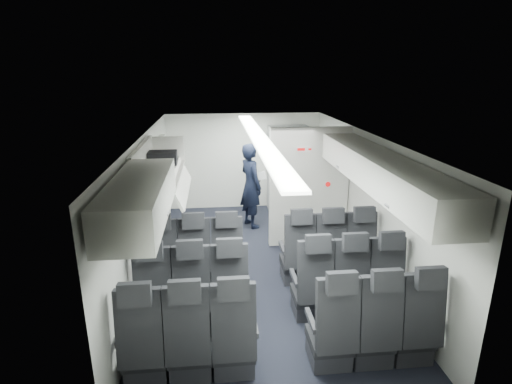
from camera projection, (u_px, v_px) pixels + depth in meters
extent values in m
cube|color=black|center=(259.00, 267.00, 6.50)|extent=(3.40, 6.00, 0.01)
cube|color=silver|center=(259.00, 135.00, 5.86)|extent=(3.40, 6.00, 0.01)
cube|color=silver|center=(244.00, 161.00, 9.03)|extent=(3.40, 0.01, 2.15)
cube|color=silver|center=(299.00, 320.00, 3.33)|extent=(3.40, 0.01, 2.15)
cube|color=silver|center=(147.00, 208.00, 6.00)|extent=(0.01, 6.00, 2.15)
cube|color=silver|center=(365.00, 201.00, 6.35)|extent=(0.01, 6.00, 2.15)
cube|color=white|center=(259.00, 138.00, 5.87)|extent=(0.25, 5.52, 0.03)
cube|color=black|center=(166.00, 269.00, 5.84)|extent=(0.44, 0.46, 0.12)
cube|color=#2D2D33|center=(167.00, 279.00, 5.89)|extent=(0.42, 0.42, 0.22)
cube|color=black|center=(162.00, 248.00, 5.50)|extent=(0.44, 0.20, 0.80)
cube|color=black|center=(159.00, 222.00, 5.34)|extent=(0.30, 0.12, 0.23)
cube|color=#2D2D33|center=(149.00, 254.00, 5.71)|extent=(0.05, 0.40, 0.06)
cube|color=#2D2D33|center=(180.00, 252.00, 5.75)|extent=(0.05, 0.40, 0.06)
cube|color=black|center=(197.00, 268.00, 5.89)|extent=(0.44, 0.46, 0.12)
cube|color=#2D2D33|center=(197.00, 277.00, 5.94)|extent=(0.42, 0.42, 0.22)
cube|color=black|center=(195.00, 246.00, 5.55)|extent=(0.44, 0.20, 0.80)
cube|color=black|center=(193.00, 221.00, 5.38)|extent=(0.30, 0.12, 0.23)
cube|color=#2D2D33|center=(181.00, 252.00, 5.76)|extent=(0.05, 0.40, 0.06)
cube|color=#2D2D33|center=(211.00, 251.00, 5.80)|extent=(0.05, 0.40, 0.06)
cube|color=black|center=(227.00, 266.00, 5.93)|extent=(0.44, 0.46, 0.12)
cube|color=#2D2D33|center=(228.00, 276.00, 5.98)|extent=(0.42, 0.42, 0.22)
cube|color=black|center=(227.00, 245.00, 5.59)|extent=(0.44, 0.20, 0.80)
cube|color=black|center=(227.00, 219.00, 5.43)|extent=(0.30, 0.12, 0.23)
cube|color=#2D2D33|center=(212.00, 251.00, 5.80)|extent=(0.05, 0.40, 0.06)
cube|color=#2D2D33|center=(242.00, 249.00, 5.84)|extent=(0.05, 0.40, 0.06)
cube|color=black|center=(296.00, 263.00, 6.04)|extent=(0.44, 0.46, 0.12)
cube|color=#2D2D33|center=(296.00, 272.00, 6.09)|extent=(0.42, 0.42, 0.22)
cube|color=black|center=(300.00, 242.00, 5.70)|extent=(0.44, 0.20, 0.80)
cube|color=black|center=(302.00, 217.00, 5.53)|extent=(0.30, 0.12, 0.23)
cube|color=#2D2D33|center=(282.00, 247.00, 5.90)|extent=(0.05, 0.40, 0.06)
cube|color=#2D2D33|center=(311.00, 246.00, 5.95)|extent=(0.05, 0.40, 0.06)
cube|color=black|center=(325.00, 261.00, 6.08)|extent=(0.44, 0.46, 0.12)
cube|color=#2D2D33|center=(324.00, 271.00, 6.13)|extent=(0.42, 0.42, 0.22)
cube|color=black|center=(331.00, 240.00, 5.74)|extent=(0.44, 0.20, 0.80)
cube|color=black|center=(333.00, 215.00, 5.58)|extent=(0.30, 0.12, 0.23)
cube|color=#2D2D33|center=(312.00, 246.00, 5.95)|extent=(0.05, 0.40, 0.06)
cube|color=#2D2D33|center=(341.00, 245.00, 5.99)|extent=(0.05, 0.40, 0.06)
cube|color=black|center=(354.00, 260.00, 6.13)|extent=(0.44, 0.46, 0.12)
cube|color=#2D2D33|center=(353.00, 269.00, 6.18)|extent=(0.42, 0.42, 0.22)
cube|color=black|center=(361.00, 239.00, 5.79)|extent=(0.44, 0.20, 0.80)
cube|color=black|center=(364.00, 214.00, 5.62)|extent=(0.30, 0.12, 0.23)
cube|color=#2D2D33|center=(341.00, 245.00, 6.00)|extent=(0.05, 0.40, 0.06)
cube|color=#2D2D33|center=(370.00, 244.00, 6.04)|extent=(0.05, 0.40, 0.06)
cube|color=black|center=(158.00, 304.00, 4.99)|extent=(0.44, 0.46, 0.12)
cube|color=#2D2D33|center=(159.00, 315.00, 5.04)|extent=(0.42, 0.42, 0.22)
cube|color=black|center=(153.00, 281.00, 4.65)|extent=(0.44, 0.20, 0.80)
cube|color=black|center=(149.00, 251.00, 4.48)|extent=(0.30, 0.12, 0.23)
cube|color=#2D2D33|center=(138.00, 286.00, 4.86)|extent=(0.05, 0.40, 0.06)
cube|color=#2D2D33|center=(174.00, 284.00, 4.90)|extent=(0.05, 0.40, 0.06)
cube|color=black|center=(194.00, 302.00, 5.03)|extent=(0.44, 0.46, 0.12)
cube|color=#2D2D33|center=(195.00, 313.00, 5.08)|extent=(0.42, 0.42, 0.22)
cube|color=black|center=(192.00, 279.00, 4.69)|extent=(0.44, 0.20, 0.80)
cube|color=black|center=(190.00, 249.00, 4.53)|extent=(0.30, 0.12, 0.23)
cube|color=#2D2D33|center=(175.00, 284.00, 4.90)|extent=(0.05, 0.40, 0.06)
cube|color=#2D2D33|center=(211.00, 282.00, 4.94)|extent=(0.05, 0.40, 0.06)
cube|color=black|center=(230.00, 300.00, 5.08)|extent=(0.44, 0.46, 0.12)
cube|color=#2D2D33|center=(230.00, 310.00, 5.13)|extent=(0.42, 0.42, 0.22)
cube|color=black|center=(230.00, 277.00, 4.74)|extent=(0.44, 0.20, 0.80)
cube|color=black|center=(229.00, 248.00, 4.57)|extent=(0.30, 0.12, 0.23)
cube|color=#2D2D33|center=(212.00, 282.00, 4.95)|extent=(0.05, 0.40, 0.06)
cube|color=#2D2D33|center=(247.00, 280.00, 4.99)|extent=(0.05, 0.40, 0.06)
cube|color=black|center=(310.00, 295.00, 5.18)|extent=(0.44, 0.46, 0.12)
cube|color=#2D2D33|center=(309.00, 306.00, 5.23)|extent=(0.42, 0.42, 0.22)
cube|color=black|center=(316.00, 272.00, 4.84)|extent=(0.44, 0.20, 0.80)
cube|color=black|center=(318.00, 244.00, 4.68)|extent=(0.30, 0.12, 0.23)
cube|color=#2D2D33|center=(294.00, 278.00, 5.05)|extent=(0.05, 0.40, 0.06)
cube|color=#2D2D33|center=(328.00, 276.00, 5.09)|extent=(0.05, 0.40, 0.06)
cube|color=black|center=(343.00, 293.00, 5.23)|extent=(0.44, 0.46, 0.12)
cube|color=#2D2D33|center=(343.00, 304.00, 5.28)|extent=(0.42, 0.42, 0.22)
cube|color=black|center=(351.00, 270.00, 4.89)|extent=(0.44, 0.20, 0.80)
cube|color=black|center=(355.00, 242.00, 4.72)|extent=(0.30, 0.12, 0.23)
cube|color=#2D2D33|center=(329.00, 276.00, 5.10)|extent=(0.05, 0.40, 0.06)
cube|color=#2D2D33|center=(362.00, 274.00, 5.14)|extent=(0.05, 0.40, 0.06)
cube|color=black|center=(377.00, 291.00, 5.27)|extent=(0.44, 0.46, 0.12)
cube|color=#2D2D33|center=(375.00, 302.00, 5.32)|extent=(0.42, 0.42, 0.22)
cube|color=black|center=(387.00, 268.00, 4.93)|extent=(0.44, 0.20, 0.80)
cube|color=black|center=(392.00, 240.00, 4.77)|extent=(0.30, 0.12, 0.23)
cube|color=#2D2D33|center=(363.00, 274.00, 5.14)|extent=(0.05, 0.40, 0.06)
cube|color=#2D2D33|center=(396.00, 272.00, 5.18)|extent=(0.05, 0.40, 0.06)
cube|color=black|center=(147.00, 352.00, 4.13)|extent=(0.44, 0.46, 0.12)
cube|color=#2D2D33|center=(148.00, 365.00, 4.18)|extent=(0.42, 0.42, 0.22)
cube|color=black|center=(139.00, 329.00, 3.79)|extent=(0.44, 0.20, 0.80)
cube|color=black|center=(135.00, 294.00, 3.63)|extent=(0.30, 0.12, 0.23)
cube|color=#2D2D33|center=(122.00, 333.00, 4.00)|extent=(0.05, 0.40, 0.06)
cube|color=#2D2D33|center=(166.00, 330.00, 4.04)|extent=(0.05, 0.40, 0.06)
cube|color=black|center=(191.00, 349.00, 4.18)|extent=(0.44, 0.46, 0.12)
cube|color=#2D2D33|center=(191.00, 362.00, 4.23)|extent=(0.42, 0.42, 0.22)
cube|color=black|center=(187.00, 325.00, 3.84)|extent=(0.44, 0.20, 0.80)
cube|color=black|center=(185.00, 292.00, 3.67)|extent=(0.30, 0.12, 0.23)
cube|color=#2D2D33|center=(167.00, 330.00, 4.05)|extent=(0.05, 0.40, 0.06)
cube|color=#2D2D33|center=(211.00, 327.00, 4.09)|extent=(0.05, 0.40, 0.06)
cube|color=black|center=(233.00, 346.00, 4.22)|extent=(0.44, 0.46, 0.12)
cube|color=#2D2D33|center=(234.00, 359.00, 4.27)|extent=(0.42, 0.42, 0.22)
cube|color=black|center=(234.00, 322.00, 3.88)|extent=(0.44, 0.20, 0.80)
cube|color=black|center=(233.00, 289.00, 3.72)|extent=(0.30, 0.12, 0.23)
cube|color=#2D2D33|center=(212.00, 327.00, 4.09)|extent=(0.05, 0.40, 0.06)
cube|color=#2D2D33|center=(254.00, 324.00, 4.13)|extent=(0.05, 0.40, 0.06)
cube|color=black|center=(329.00, 340.00, 4.33)|extent=(0.44, 0.46, 0.12)
cube|color=#2D2D33|center=(328.00, 352.00, 4.38)|extent=(0.42, 0.42, 0.22)
cube|color=black|center=(338.00, 316.00, 3.99)|extent=(0.44, 0.20, 0.80)
cube|color=black|center=(342.00, 283.00, 3.82)|extent=(0.30, 0.12, 0.23)
cube|color=#2D2D33|center=(311.00, 320.00, 4.20)|extent=(0.05, 0.40, 0.06)
cube|color=#2D2D33|center=(352.00, 318.00, 4.24)|extent=(0.05, 0.40, 0.06)
cube|color=black|center=(369.00, 337.00, 4.37)|extent=(0.44, 0.46, 0.12)
cube|color=#2D2D33|center=(368.00, 349.00, 4.42)|extent=(0.42, 0.42, 0.22)
cube|color=black|center=(381.00, 313.00, 4.03)|extent=(0.44, 0.20, 0.80)
cube|color=black|center=(387.00, 280.00, 3.87)|extent=(0.30, 0.12, 0.23)
cube|color=#2D2D33|center=(352.00, 318.00, 4.24)|extent=(0.05, 0.40, 0.06)
cube|color=#2D2D33|center=(392.00, 315.00, 4.28)|extent=(0.05, 0.40, 0.06)
cube|color=black|center=(408.00, 334.00, 4.42)|extent=(0.44, 0.46, 0.12)
cube|color=#2D2D33|center=(407.00, 346.00, 4.47)|extent=(0.42, 0.42, 0.22)
cube|color=black|center=(423.00, 310.00, 4.08)|extent=(0.44, 0.20, 0.80)
cube|color=black|center=(431.00, 278.00, 3.91)|extent=(0.30, 0.12, 0.23)
cube|color=#2D2D33|center=(393.00, 315.00, 4.29)|extent=(0.05, 0.40, 0.06)
cube|color=#2D2D33|center=(432.00, 313.00, 4.33)|extent=(0.05, 0.40, 0.06)
cube|color=silver|center=(140.00, 199.00, 3.90)|extent=(0.52, 1.80, 0.40)
cylinder|color=slate|center=(167.00, 214.00, 3.98)|extent=(0.04, 0.10, 0.04)
cube|color=#9E9E93|center=(162.00, 174.00, 5.62)|extent=(0.52, 1.70, 0.04)
cube|color=silver|center=(142.00, 161.00, 5.54)|extent=(0.06, 1.70, 0.44)
cube|color=silver|center=(153.00, 175.00, 4.78)|extent=(0.52, 0.04, 0.40)
cube|color=silver|center=(168.00, 149.00, 6.35)|extent=(0.52, 0.04, 0.40)
cube|color=silver|center=(181.00, 181.00, 5.68)|extent=(0.21, 1.61, 0.38)
cube|color=silver|center=(413.00, 191.00, 4.18)|extent=(0.52, 1.80, 0.40)
cylinder|color=slate|center=(388.00, 206.00, 4.21)|extent=(0.04, 0.10, 0.04)
cube|color=silver|center=(355.00, 156.00, 5.85)|extent=(0.52, 1.70, 0.40)
cylinder|color=slate|center=(338.00, 167.00, 5.87)|extent=(0.04, 0.10, 0.04)
cube|color=silver|center=(309.00, 188.00, 7.03)|extent=(1.40, 0.12, 2.13)
cube|color=white|center=(304.00, 149.00, 6.74)|extent=(0.24, 0.01, 0.10)
cube|color=red|center=(301.00, 149.00, 6.73)|extent=(0.13, 0.01, 0.04)
cube|color=red|center=(310.00, 149.00, 6.74)|extent=(0.05, 0.01, 0.03)
cylinder|color=white|center=(328.00, 184.00, 6.98)|extent=(0.11, 0.01, 0.11)
cylinder|color=red|center=(328.00, 184.00, 6.97)|extent=(0.09, 0.01, 0.09)
cube|color=#939399|center=(287.00, 169.00, 8.89)|extent=(0.85, 0.50, 1.90)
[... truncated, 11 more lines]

